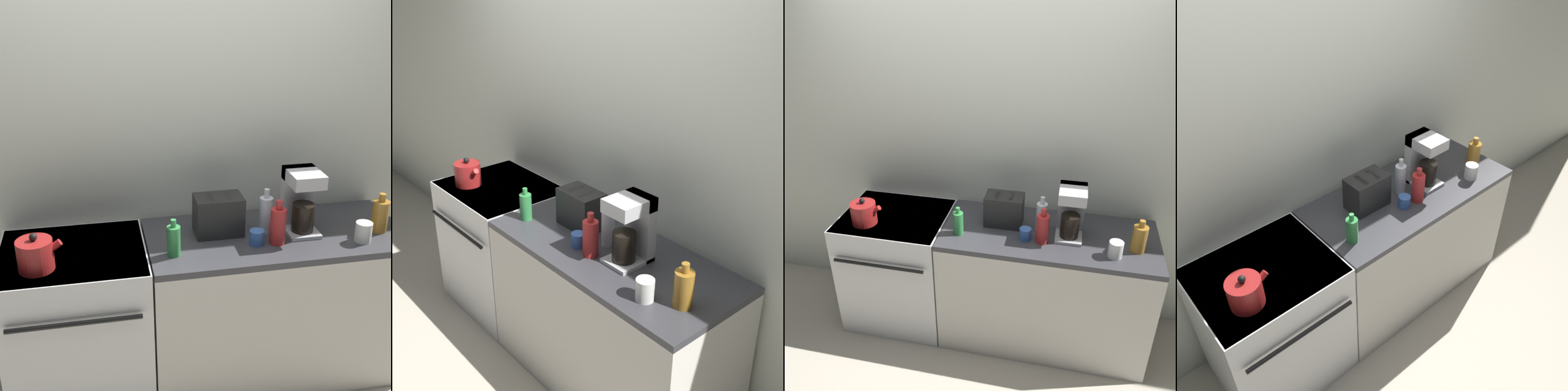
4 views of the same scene
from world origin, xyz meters
TOP-DOWN VIEW (x-y plane):
  - wall_back at (0.00, 0.68)m, footprint 8.00×0.05m
  - stove at (-0.58, 0.31)m, footprint 0.74×0.66m
  - counter_block at (0.50, 0.31)m, footprint 1.40×0.63m
  - kettle at (-0.74, 0.17)m, footprint 0.21×0.17m
  - toaster at (0.19, 0.37)m, footprint 0.25×0.16m
  - coffee_maker at (0.62, 0.33)m, footprint 0.17×0.22m
  - bottle_red at (0.46, 0.20)m, footprint 0.08×0.08m
  - bottle_green at (-0.08, 0.18)m, footprint 0.07×0.07m
  - bottle_amber at (1.04, 0.23)m, footprint 0.09×0.09m
  - bottle_clear at (0.44, 0.34)m, footprint 0.07×0.07m
  - cup_white at (0.91, 0.14)m, footprint 0.09×0.09m
  - cup_blue at (0.35, 0.21)m, footprint 0.08×0.08m

SIDE VIEW (x-z plane):
  - counter_block at x=0.50m, z-range 0.00..0.88m
  - stove at x=-0.58m, z-range 0.01..0.89m
  - cup_blue at x=0.35m, z-range 0.88..0.96m
  - cup_white at x=0.91m, z-range 0.88..0.99m
  - kettle at x=-0.74m, z-range 0.87..1.05m
  - bottle_green at x=-0.08m, z-range 0.87..1.06m
  - bottle_amber at x=1.04m, z-range 0.86..1.08m
  - bottle_red at x=0.46m, z-range 0.86..1.10m
  - bottle_clear at x=0.44m, z-range 0.86..1.11m
  - toaster at x=0.19m, z-range 0.88..1.10m
  - coffee_maker at x=0.62m, z-range 0.89..1.24m
  - wall_back at x=0.00m, z-range 0.00..2.60m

